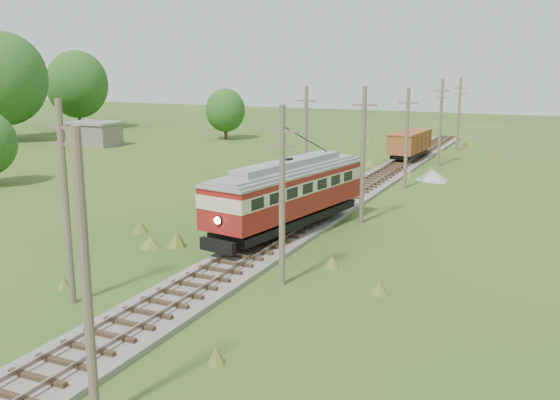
% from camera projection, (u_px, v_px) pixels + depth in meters
% --- Properties ---
extents(railbed_main, '(3.60, 96.00, 0.57)m').
position_uv_depth(railbed_main, '(331.00, 206.00, 45.53)').
color(railbed_main, '#605B54').
rests_on(railbed_main, ground).
extents(streetcar, '(5.44, 13.81, 6.24)m').
position_uv_depth(streetcar, '(289.00, 190.00, 38.10)').
color(streetcar, black).
rests_on(streetcar, ground).
extents(gondola, '(3.13, 8.28, 2.70)m').
position_uv_depth(gondola, '(410.00, 143.00, 67.00)').
color(gondola, black).
rests_on(gondola, ground).
extents(gravel_pile, '(2.89, 3.07, 1.05)m').
position_uv_depth(gravel_pile, '(433.00, 175.00, 56.54)').
color(gravel_pile, gray).
rests_on(gravel_pile, ground).
extents(utility_pole_r_1, '(0.30, 0.30, 8.80)m').
position_uv_depth(utility_pole_r_1, '(86.00, 281.00, 17.61)').
color(utility_pole_r_1, brown).
rests_on(utility_pole_r_1, ground).
extents(utility_pole_r_2, '(1.60, 0.30, 8.60)m').
position_uv_depth(utility_pole_r_2, '(282.00, 195.00, 29.07)').
color(utility_pole_r_2, brown).
rests_on(utility_pole_r_2, ground).
extents(utility_pole_r_3, '(1.60, 0.30, 9.00)m').
position_uv_depth(utility_pole_r_3, '(363.00, 154.00, 40.62)').
color(utility_pole_r_3, brown).
rests_on(utility_pole_r_3, ground).
extents(utility_pole_r_4, '(1.60, 0.30, 8.40)m').
position_uv_depth(utility_pole_r_4, '(407.00, 137.00, 52.31)').
color(utility_pole_r_4, brown).
rests_on(utility_pole_r_4, ground).
extents(utility_pole_r_5, '(1.60, 0.30, 8.90)m').
position_uv_depth(utility_pole_r_5, '(440.00, 122.00, 63.64)').
color(utility_pole_r_5, brown).
rests_on(utility_pole_r_5, ground).
extents(utility_pole_r_6, '(1.60, 0.30, 8.70)m').
position_uv_depth(utility_pole_r_6, '(459.00, 113.00, 75.29)').
color(utility_pole_r_6, brown).
rests_on(utility_pole_r_6, ground).
extents(utility_pole_l_a, '(1.60, 0.30, 9.00)m').
position_uv_depth(utility_pole_l_a, '(66.00, 201.00, 26.75)').
color(utility_pole_l_a, brown).
rests_on(utility_pole_l_a, ground).
extents(utility_pole_l_b, '(1.60, 0.30, 8.60)m').
position_uv_depth(utility_pole_l_b, '(306.00, 137.00, 51.78)').
color(utility_pole_l_b, brown).
rests_on(utility_pole_l_b, ground).
extents(tree_left_4, '(11.34, 11.34, 14.61)m').
position_uv_depth(tree_left_4, '(4.00, 79.00, 83.47)').
color(tree_left_4, '#38281C').
rests_on(tree_left_4, ground).
extents(tree_left_5, '(9.66, 9.66, 12.44)m').
position_uv_depth(tree_left_5, '(77.00, 84.00, 98.76)').
color(tree_left_5, '#38281C').
rests_on(tree_left_5, ground).
extents(tree_mid_a, '(5.46, 5.46, 7.03)m').
position_uv_depth(tree_mid_a, '(225.00, 110.00, 86.28)').
color(tree_mid_a, '#38281C').
rests_on(tree_mid_a, ground).
extents(shed, '(6.40, 4.40, 3.10)m').
position_uv_depth(shed, '(95.00, 133.00, 80.14)').
color(shed, slate).
rests_on(shed, ground).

